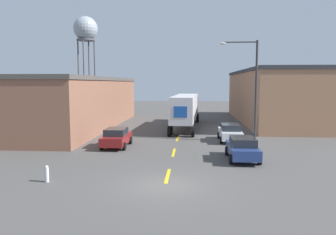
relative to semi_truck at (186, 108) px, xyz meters
The scene contains 11 objects.
ground_plane 22.44m from the semi_truck, 91.75° to the right, with size 160.00×160.00×0.00m, color #4C4947.
road_centerline 14.37m from the semi_truck, 92.76° to the right, with size 0.20×15.63×0.01m.
warehouse_left 15.22m from the semi_truck, behind, with size 13.31×28.33×5.97m.
warehouse_right 15.04m from the semi_truck, 27.05° to the left, with size 12.32×26.22×7.02m.
semi_truck is the anchor object (origin of this frame).
parked_car_left_far 13.59m from the semi_truck, 114.22° to the right, with size 2.05×4.34×1.57m.
parked_car_right_near 16.81m from the semi_truck, 75.55° to the right, with size 2.05×4.34×1.57m.
parked_car_right_mid 9.94m from the semi_truck, 64.81° to the right, with size 2.05×4.34×1.57m.
water_tower 36.43m from the semi_truck, 127.55° to the left, with size 4.81×4.81×18.55m.
street_lamp 11.26m from the semi_truck, 56.79° to the right, with size 3.37×0.32×9.01m.
fire_hydrant 23.32m from the semi_truck, 107.68° to the right, with size 0.22×0.22×0.91m.
Camera 1 is at (1.34, -16.41, 5.28)m, focal length 35.00 mm.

